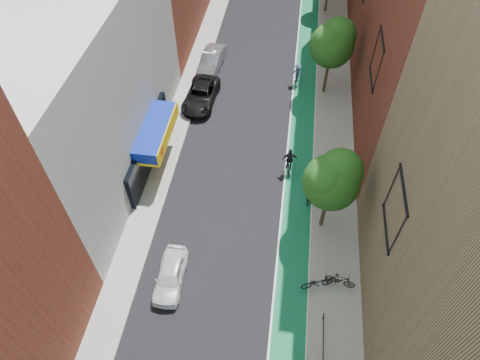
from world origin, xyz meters
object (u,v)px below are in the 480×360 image
at_px(parked_car_black, 201,95).
at_px(parked_car_silver, 212,60).
at_px(parked_car_white, 170,275).
at_px(cyclist_lane_mid, 289,163).
at_px(cyclist_lane_far, 297,75).
at_px(cyclist_lane_near, 309,190).

bearing_deg(parked_car_black, parked_car_silver, 92.88).
bearing_deg(parked_car_white, cyclist_lane_mid, 55.47).
xyz_separation_m(parked_car_white, cyclist_lane_far, (6.30, 20.17, 0.21)).
distance_m(parked_car_white, cyclist_lane_far, 21.13).
height_order(parked_car_silver, cyclist_lane_near, cyclist_lane_near).
bearing_deg(parked_car_black, cyclist_lane_mid, -38.56).
xyz_separation_m(parked_car_white, cyclist_lane_near, (7.80, 7.49, 0.14)).
xyz_separation_m(parked_car_black, cyclist_lane_mid, (7.80, -6.89, 0.21)).
height_order(parked_car_black, parked_car_silver, parked_car_silver).
relative_size(parked_car_white, parked_car_black, 0.74).
xyz_separation_m(parked_car_white, parked_car_silver, (-1.50, 21.50, 0.12)).
height_order(parked_car_black, cyclist_lane_mid, cyclist_lane_mid).
bearing_deg(cyclist_lane_near, cyclist_lane_far, -78.23).
height_order(parked_car_black, cyclist_lane_near, cyclist_lane_near).
bearing_deg(cyclist_lane_mid, cyclist_lane_near, 116.22).
bearing_deg(cyclist_lane_far, parked_car_black, 23.80).
bearing_deg(cyclist_lane_mid, parked_car_black, -50.27).
relative_size(parked_car_white, cyclist_lane_mid, 1.73).
bearing_deg(cyclist_lane_near, cyclist_lane_mid, -49.93).
relative_size(parked_car_black, parked_car_silver, 1.10).
relative_size(parked_car_black, cyclist_lane_far, 2.62).
bearing_deg(parked_car_black, cyclist_lane_near, -41.26).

